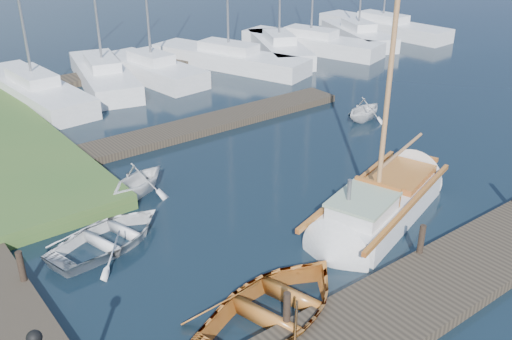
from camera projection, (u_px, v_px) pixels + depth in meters
ground at (256, 205)px, 17.61m from camera, size 160.00×160.00×0.00m
near_dock at (413, 299)px, 13.24m from camera, size 18.00×2.20×0.30m
far_dock at (198, 126)px, 23.30m from camera, size 14.00×1.60×0.30m
pontoon at (227, 53)px, 34.51m from camera, size 30.00×1.60×0.30m
mooring_post_1 at (287, 308)px, 12.07m from camera, size 0.16×0.16×0.80m
mooring_post_2 at (421, 239)px, 14.54m from camera, size 0.16×0.16×0.80m
mooring_post_4 at (21, 266)px, 13.47m from camera, size 0.16×0.16×0.80m
sailboat at (381, 205)px, 16.89m from camera, size 7.41×4.03×9.83m
dinghy at (275, 304)px, 12.59m from camera, size 4.99×4.09×0.90m
tender_a at (108, 234)px, 15.38m from camera, size 4.01×3.30×0.72m
tender_b at (138, 177)px, 18.01m from camera, size 2.94×2.79×1.22m
tender_d at (365, 107)px, 24.19m from camera, size 2.44×2.20×1.13m
marina_boat_0 at (34, 88)px, 26.57m from camera, size 2.86×9.02×12.05m
marina_boat_1 at (103, 74)px, 28.80m from camera, size 3.95×8.35×11.27m
marina_boat_2 at (152, 68)px, 29.78m from camera, size 2.96×7.24×11.49m
marina_boat_3 at (229, 57)px, 31.85m from camera, size 5.26×9.62×10.83m
marina_boat_4 at (279, 46)px, 34.15m from camera, size 5.18×7.90×11.84m
marina_boat_5 at (311, 42)px, 35.35m from camera, size 4.86×9.27×10.17m
marina_boat_6 at (358, 34)px, 37.37m from camera, size 4.57×7.43×11.12m
marina_boat_7 at (382, 26)px, 39.88m from camera, size 3.01×10.05×11.14m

